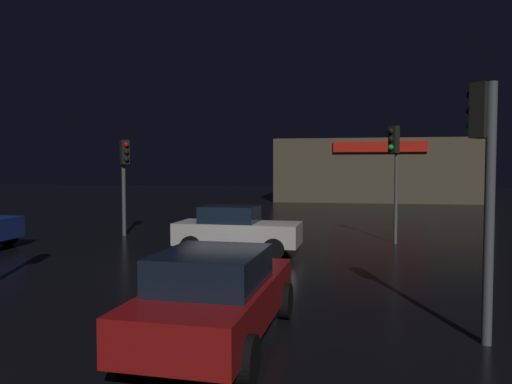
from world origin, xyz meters
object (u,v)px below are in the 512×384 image
(car_crossing, at_px, (216,295))
(traffic_signal_cross_left, at_px, (394,158))
(traffic_signal_main, at_px, (124,169))
(traffic_signal_cross_right, at_px, (485,164))
(store_building, at_px, (375,170))
(car_near, at_px, (236,230))

(car_crossing, bearing_deg, traffic_signal_cross_left, 70.69)
(traffic_signal_main, relative_size, traffic_signal_cross_right, 0.95)
(store_building, relative_size, car_crossing, 3.71)
(car_near, bearing_deg, traffic_signal_cross_right, -52.41)
(store_building, relative_size, traffic_signal_main, 4.23)
(store_building, height_order, traffic_signal_cross_right, store_building)
(store_building, distance_m, car_near, 28.95)
(store_building, xyz_separation_m, traffic_signal_cross_left, (-1.00, -25.16, 0.58))
(traffic_signal_main, bearing_deg, traffic_signal_cross_left, -1.90)
(traffic_signal_main, height_order, traffic_signal_cross_left, traffic_signal_cross_left)
(traffic_signal_cross_right, height_order, car_crossing, traffic_signal_cross_right)
(traffic_signal_main, xyz_separation_m, traffic_signal_cross_left, (10.64, -0.35, 0.40))
(traffic_signal_cross_right, bearing_deg, traffic_signal_cross_left, 91.82)
(traffic_signal_cross_left, bearing_deg, car_crossing, -109.31)
(traffic_signal_cross_left, distance_m, traffic_signal_cross_right, 10.29)
(car_crossing, bearing_deg, car_near, 99.85)
(store_building, relative_size, traffic_signal_cross_right, 4.01)
(store_building, distance_m, car_crossing, 36.53)
(traffic_signal_cross_left, xyz_separation_m, traffic_signal_cross_right, (0.33, -10.29, -0.28))
(store_building, bearing_deg, traffic_signal_cross_left, -92.28)
(traffic_signal_cross_right, relative_size, car_crossing, 0.93)
(traffic_signal_cross_left, relative_size, car_near, 1.06)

